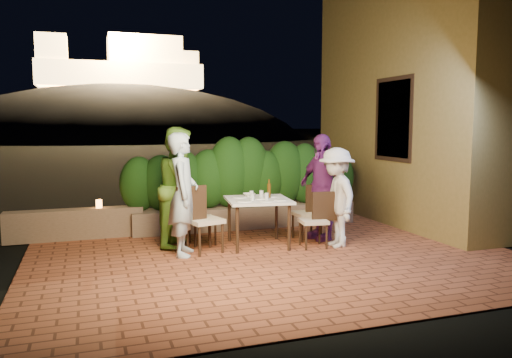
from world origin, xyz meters
name	(u,v)px	position (x,y,z in m)	size (l,w,h in m)	color
ground	(282,260)	(0.00, 0.00, -0.02)	(400.00, 400.00, 0.00)	black
terrace_floor	(270,255)	(0.00, 0.50, -0.07)	(7.00, 6.00, 0.15)	brown
building_wall	(414,94)	(3.60, 2.00, 2.50)	(1.60, 5.00, 5.00)	olive
window_pane	(395,119)	(2.82, 1.50, 2.00)	(0.08, 1.00, 1.40)	black
window_frame	(394,119)	(2.81, 1.50, 2.00)	(0.06, 1.15, 1.55)	black
planter	(246,216)	(0.20, 2.30, 0.20)	(4.20, 0.55, 0.40)	#745E4A
hedge	(246,176)	(0.20, 2.30, 0.95)	(4.00, 0.70, 1.10)	#153A0F
parapet	(75,224)	(-2.80, 2.30, 0.25)	(2.20, 0.30, 0.50)	#745E4A
hill	(124,170)	(2.00, 60.00, -4.00)	(52.00, 40.00, 22.00)	black
fortress	(120,56)	(2.00, 60.00, 10.50)	(26.00, 8.00, 8.00)	#FFCC7A
dining_table	(258,222)	(-0.07, 0.85, 0.38)	(0.96, 0.96, 0.75)	white
plate_nw	(244,201)	(-0.36, 0.65, 0.76)	(0.24, 0.24, 0.01)	white
plate_sw	(240,197)	(-0.30, 1.07, 0.76)	(0.23, 0.23, 0.01)	white
plate_ne	(280,200)	(0.20, 0.60, 0.76)	(0.21, 0.21, 0.01)	white
plate_se	(272,196)	(0.21, 1.00, 0.76)	(0.20, 0.20, 0.01)	white
plate_centre	(260,198)	(-0.04, 0.85, 0.76)	(0.20, 0.20, 0.01)	white
plate_front	(267,201)	(-0.03, 0.54, 0.76)	(0.22, 0.22, 0.01)	white
glass_nw	(252,197)	(-0.21, 0.73, 0.80)	(0.06, 0.06, 0.10)	silver
glass_sw	(252,194)	(-0.12, 1.02, 0.80)	(0.06, 0.06, 0.11)	silver
glass_ne	(267,196)	(0.03, 0.73, 0.80)	(0.06, 0.06, 0.10)	silver
glass_se	(262,194)	(0.03, 0.98, 0.81)	(0.06, 0.06, 0.11)	silver
beer_bottle	(269,189)	(0.13, 0.89, 0.90)	(0.06, 0.06, 0.29)	#4A2F0C
bowl	(249,195)	(-0.11, 1.17, 0.77)	(0.19, 0.19, 0.05)	white
chair_left_front	(205,219)	(-0.95, 0.73, 0.51)	(0.47, 0.47, 1.01)	black
chair_left_back	(202,217)	(-0.88, 1.24, 0.44)	(0.40, 0.40, 0.87)	black
chair_right_front	(313,220)	(0.71, 0.49, 0.43)	(0.40, 0.40, 0.87)	black
chair_right_back	(307,212)	(0.84, 1.01, 0.46)	(0.42, 0.42, 0.91)	black
diner_blue	(183,194)	(-1.28, 0.69, 0.90)	(0.65, 0.43, 1.79)	#ADCBDE
diner_green	(180,187)	(-1.21, 1.28, 0.93)	(0.91, 0.71, 1.87)	#7BC23C
diner_white	(336,197)	(1.07, 0.43, 0.77)	(1.00, 0.58, 1.55)	silver
diner_purple	(321,187)	(1.08, 0.97, 0.88)	(1.03, 0.43, 1.75)	#732879
parapet_lamp	(99,204)	(-2.41, 2.30, 0.57)	(0.10, 0.10, 0.14)	orange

